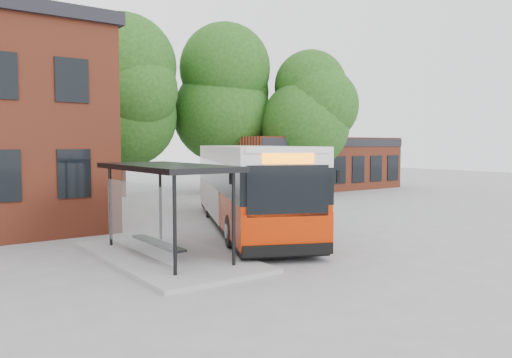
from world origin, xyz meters
TOP-DOWN VIEW (x-y plane):
  - ground at (0.00, 0.00)m, footprint 100.00×100.00m
  - shop_row at (15.00, 14.00)m, footprint 14.00×6.20m
  - bus_shelter at (-4.50, -1.00)m, footprint 3.60×7.00m
  - bike_rail at (9.28, 10.00)m, footprint 5.20×0.10m
  - tree_0 at (-6.00, 16.00)m, footprint 7.92×7.92m
  - tree_1 at (1.00, 17.00)m, footprint 7.92×7.92m
  - tree_2 at (8.00, 16.00)m, footprint 7.92×7.92m
  - tree_3 at (13.00, 12.00)m, footprint 7.04×7.04m
  - city_bus at (0.72, 2.20)m, footprint 8.18×13.38m
  - bicycle_0 at (7.45, 9.28)m, footprint 1.95×0.84m
  - bicycle_1 at (8.09, 9.51)m, footprint 1.79×0.88m
  - bicycle_2 at (8.32, 10.53)m, footprint 1.90×1.12m
  - bicycle_3 at (8.22, 9.07)m, footprint 1.51×0.57m
  - bicycle_4 at (9.41, 10.56)m, footprint 1.89×1.24m
  - bicycle_5 at (10.98, 9.01)m, footprint 1.62×0.46m
  - bicycle_6 at (10.30, 11.00)m, footprint 1.95×1.21m
  - bicycle_7 at (11.19, 9.80)m, footprint 1.84×1.18m
  - bicycle_extra_0 at (12.53, 10.09)m, footprint 1.74×0.85m

SIDE VIEW (x-z plane):
  - ground at x=0.00m, z-range 0.00..0.00m
  - bike_rail at x=9.28m, z-range 0.00..0.38m
  - bicycle_extra_0 at x=12.53m, z-range 0.00..0.87m
  - bicycle_3 at x=8.22m, z-range 0.00..0.88m
  - bicycle_4 at x=9.41m, z-range 0.00..0.94m
  - bicycle_2 at x=8.32m, z-range 0.00..0.94m
  - bicycle_6 at x=10.30m, z-range 0.00..0.97m
  - bicycle_5 at x=10.98m, z-range 0.00..0.97m
  - bicycle_0 at x=7.45m, z-range 0.00..1.00m
  - bicycle_1 at x=8.09m, z-range 0.00..1.04m
  - bicycle_7 at x=11.19m, z-range 0.00..1.08m
  - bus_shelter at x=-4.50m, z-range 0.00..2.90m
  - city_bus at x=0.72m, z-range 0.00..3.41m
  - shop_row at x=15.00m, z-range 0.00..4.00m
  - tree_3 at x=13.00m, z-range 0.00..9.28m
  - tree_1 at x=1.00m, z-range 0.00..10.40m
  - tree_0 at x=-6.00m, z-range 0.00..11.00m
  - tree_2 at x=8.00m, z-range 0.00..11.00m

